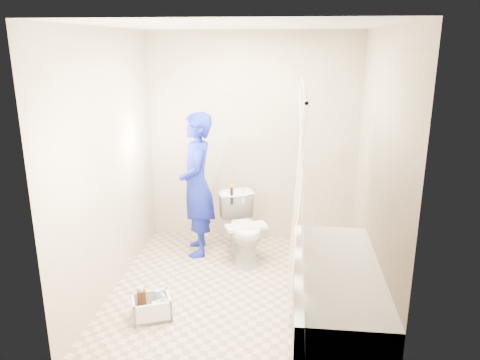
# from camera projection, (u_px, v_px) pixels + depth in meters

# --- Properties ---
(floor) EXTENTS (2.60, 2.60, 0.00)m
(floor) POSITION_uv_depth(u_px,v_px,m) (240.00, 290.00, 4.46)
(floor) COLOR tan
(floor) RESTS_ON ground
(ceiling) EXTENTS (2.40, 2.60, 0.02)m
(ceiling) POSITION_uv_depth(u_px,v_px,m) (240.00, 25.00, 3.77)
(ceiling) COLOR white
(ceiling) RESTS_ON wall_back
(wall_back) EXTENTS (2.40, 0.02, 2.40)m
(wall_back) POSITION_uv_depth(u_px,v_px,m) (252.00, 139.00, 5.35)
(wall_back) COLOR #BBAF90
(wall_back) RESTS_ON ground
(wall_front) EXTENTS (2.40, 0.02, 2.40)m
(wall_front) POSITION_uv_depth(u_px,v_px,m) (216.00, 223.00, 2.88)
(wall_front) COLOR #BBAF90
(wall_front) RESTS_ON ground
(wall_left) EXTENTS (0.02, 2.60, 2.40)m
(wall_left) POSITION_uv_depth(u_px,v_px,m) (109.00, 165.00, 4.24)
(wall_left) COLOR #BBAF90
(wall_left) RESTS_ON ground
(wall_right) EXTENTS (0.02, 2.60, 2.40)m
(wall_right) POSITION_uv_depth(u_px,v_px,m) (379.00, 172.00, 3.99)
(wall_right) COLOR #BBAF90
(wall_right) RESTS_ON ground
(bathtub) EXTENTS (0.70, 1.75, 0.50)m
(bathtub) POSITION_uv_depth(u_px,v_px,m) (336.00, 293.00, 3.89)
(bathtub) COLOR white
(bathtub) RESTS_ON ground
(curtain_rod) EXTENTS (0.02, 1.90, 0.02)m
(curtain_rod) POSITION_uv_depth(u_px,v_px,m) (303.00, 87.00, 3.44)
(curtain_rod) COLOR silver
(curtain_rod) RESTS_ON wall_back
(shower_curtain) EXTENTS (0.06, 1.75, 1.80)m
(shower_curtain) POSITION_uv_depth(u_px,v_px,m) (299.00, 206.00, 3.71)
(shower_curtain) COLOR white
(shower_curtain) RESTS_ON curtain_rod
(toilet) EXTENTS (0.62, 0.78, 0.69)m
(toilet) POSITION_uv_depth(u_px,v_px,m) (243.00, 228.00, 5.02)
(toilet) COLOR silver
(toilet) RESTS_ON ground
(tank_lid) EXTENTS (0.46, 0.33, 0.03)m
(tank_lid) POSITION_uv_depth(u_px,v_px,m) (246.00, 227.00, 4.90)
(tank_lid) COLOR silver
(tank_lid) RESTS_ON toilet
(tank_internals) EXTENTS (0.16, 0.09, 0.23)m
(tank_internals) POSITION_uv_depth(u_px,v_px,m) (235.00, 194.00, 5.09)
(tank_internals) COLOR black
(tank_internals) RESTS_ON toilet
(plumber) EXTENTS (0.50, 0.64, 1.57)m
(plumber) POSITION_uv_depth(u_px,v_px,m) (197.00, 185.00, 5.05)
(plumber) COLOR #0E1691
(plumber) RESTS_ON ground
(cleaning_caddy) EXTENTS (0.39, 0.36, 0.24)m
(cleaning_caddy) POSITION_uv_depth(u_px,v_px,m) (153.00, 308.00, 3.99)
(cleaning_caddy) COLOR silver
(cleaning_caddy) RESTS_ON ground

